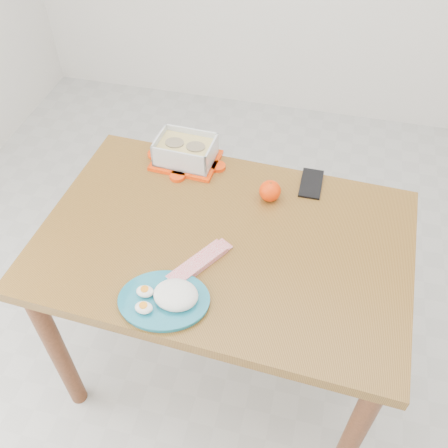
% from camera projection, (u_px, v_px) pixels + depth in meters
% --- Properties ---
extents(ground, '(3.50, 3.50, 0.00)m').
position_uv_depth(ground, '(259.00, 342.00, 2.09)').
color(ground, '#B7B7B2').
rests_on(ground, ground).
extents(dining_table, '(1.14, 0.79, 0.75)m').
position_uv_depth(dining_table, '(224.00, 261.00, 1.57)').
color(dining_table, brown).
rests_on(dining_table, ground).
extents(food_container, '(0.23, 0.18, 0.09)m').
position_uv_depth(food_container, '(186.00, 151.00, 1.70)').
color(food_container, '#FF3E07').
rests_on(food_container, dining_table).
extents(orange_fruit, '(0.07, 0.07, 0.07)m').
position_uv_depth(orange_fruit, '(270.00, 191.00, 1.58)').
color(orange_fruit, '#FF3505').
rests_on(orange_fruit, dining_table).
extents(rice_plate, '(0.28, 0.28, 0.07)m').
position_uv_depth(rice_plate, '(168.00, 297.00, 1.32)').
color(rice_plate, '#186E84').
rests_on(rice_plate, dining_table).
extents(candy_bar, '(0.15, 0.19, 0.02)m').
position_uv_depth(candy_bar, '(198.00, 264.00, 1.41)').
color(candy_bar, red).
rests_on(candy_bar, dining_table).
extents(smartphone, '(0.07, 0.14, 0.01)m').
position_uv_depth(smartphone, '(311.00, 183.00, 1.65)').
color(smartphone, black).
rests_on(smartphone, dining_table).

